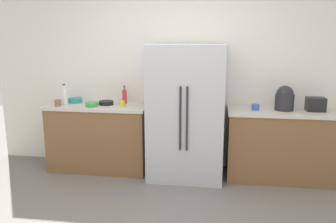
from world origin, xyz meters
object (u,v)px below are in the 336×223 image
at_px(toaster, 316,104).
at_px(bottle_b, 65,96).
at_px(bowl_c, 106,103).
at_px(bottle_a, 125,96).
at_px(refrigerator, 186,112).
at_px(cup_c, 122,104).
at_px(rice_cooker, 285,98).
at_px(cup_a, 255,107).
at_px(bowl_a, 92,104).
at_px(bowl_b, 75,100).
at_px(cup_b, 58,103).

xyz_separation_m(toaster, bottle_b, (-3.25, -0.06, 0.03)).
xyz_separation_m(toaster, bowl_c, (-2.69, 0.01, -0.06)).
height_order(bottle_a, bowl_c, bottle_a).
height_order(refrigerator, cup_c, refrigerator).
xyz_separation_m(rice_cooker, bowl_c, (-2.32, 0.02, -0.12)).
relative_size(bottle_b, cup_a, 2.96).
height_order(bottle_b, cup_c, bottle_b).
xyz_separation_m(rice_cooker, bottle_b, (-2.87, -0.06, -0.04)).
bearing_deg(bowl_a, bowl_c, 44.05).
relative_size(refrigerator, bottle_a, 7.05).
bearing_deg(bowl_b, rice_cooker, -1.92).
bearing_deg(toaster, bottle_b, -178.88).
height_order(toaster, cup_b, toaster).
xyz_separation_m(rice_cooker, bottle_a, (-2.09, 0.14, -0.05)).
height_order(bowl_b, bowl_c, bowl_b).
relative_size(bowl_a, bowl_c, 0.86).
bearing_deg(cup_a, cup_c, -179.69).
height_order(refrigerator, cup_a, refrigerator).
relative_size(bowl_b, bowl_c, 0.97).
height_order(bottle_b, bowl_c, bottle_b).
relative_size(cup_a, cup_b, 1.11).
distance_m(bottle_a, bowl_b, 0.70).
xyz_separation_m(cup_a, bowl_b, (-2.43, 0.14, -0.00)).
xyz_separation_m(bottle_a, cup_a, (1.74, -0.19, -0.06)).
relative_size(toaster, bowl_b, 1.16).
relative_size(refrigerator, bottle_b, 6.15).
xyz_separation_m(cup_b, bowl_c, (0.60, 0.18, -0.02)).
height_order(bottle_a, cup_a, bottle_a).
relative_size(toaster, cup_a, 2.33).
height_order(bottle_a, bowl_a, bottle_a).
bearing_deg(bottle_b, toaster, 1.12).
bearing_deg(cup_c, bowl_a, -170.14).
relative_size(toaster, bottle_a, 0.90).
distance_m(bottle_b, bowl_a, 0.42).
distance_m(bowl_b, bowl_c, 0.48).
xyz_separation_m(refrigerator, cup_a, (0.86, 0.04, 0.08)).
height_order(refrigerator, bottle_b, refrigerator).
distance_m(cup_a, bowl_a, 2.11).
height_order(refrigerator, bottle_a, refrigerator).
distance_m(rice_cooker, cup_c, 2.07).
xyz_separation_m(bowl_a, bowl_b, (-0.32, 0.22, 0.00)).
relative_size(cup_a, cup_c, 1.31).
distance_m(cup_c, bowl_a, 0.40).
height_order(bottle_b, cup_b, bottle_b).
bearing_deg(bottle_a, cup_b, -159.55).
height_order(rice_cooker, bottle_a, rice_cooker).
bearing_deg(bowl_a, refrigerator, 1.77).
relative_size(refrigerator, bowl_c, 8.76).
height_order(refrigerator, bowl_c, refrigerator).
bearing_deg(rice_cooker, toaster, 0.94).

